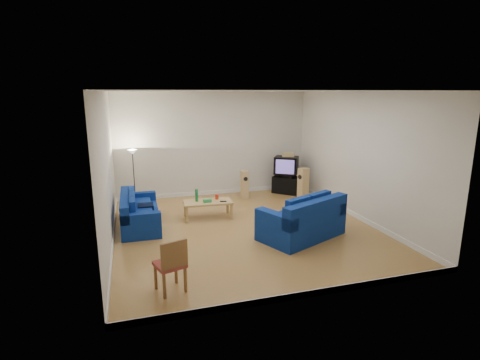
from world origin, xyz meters
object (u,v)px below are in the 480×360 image
object	(u,v)px
sofa_three_seat	(138,215)
coffee_table	(208,203)
television	(286,165)
tv_stand	(287,185)
sofa_loveseat	(304,222)

from	to	relation	value
sofa_three_seat	coffee_table	distance (m)	1.76
sofa_three_seat	television	xyz separation A→B (m)	(4.66, 1.81, 0.62)
coffee_table	tv_stand	bearing A→B (deg)	29.56
sofa_three_seat	sofa_loveseat	distance (m)	3.96
coffee_table	tv_stand	size ratio (longest dim) A/B	1.44
sofa_three_seat	television	size ratio (longest dim) A/B	2.28
sofa_loveseat	coffee_table	xyz separation A→B (m)	(-1.76, 1.94, 0.04)
coffee_table	sofa_loveseat	bearing A→B (deg)	-47.81
tv_stand	coffee_table	bearing A→B (deg)	-105.45
coffee_table	television	world-z (taller)	television
tv_stand	sofa_loveseat	bearing A→B (deg)	-63.30
sofa_three_seat	tv_stand	xyz separation A→B (m)	(4.71, 1.80, -0.02)
television	sofa_three_seat	bearing A→B (deg)	-126.45
tv_stand	television	distance (m)	0.65
sofa_loveseat	tv_stand	size ratio (longest dim) A/B	2.43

